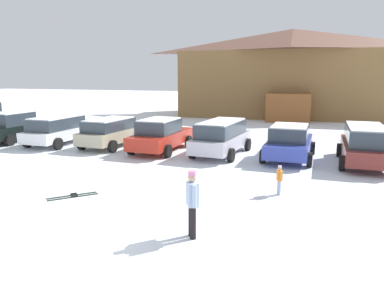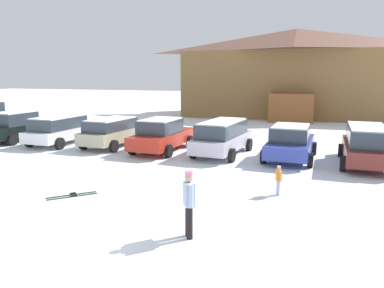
# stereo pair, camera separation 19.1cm
# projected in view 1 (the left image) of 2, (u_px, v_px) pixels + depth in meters

# --- Properties ---
(ground) EXTENTS (160.00, 160.00, 0.00)m
(ground) POSITION_uv_depth(u_px,v_px,m) (54.00, 250.00, 8.50)
(ground) COLOR white
(ski_lodge) EXTENTS (20.96, 10.90, 8.14)m
(ski_lodge) POSITION_uv_depth(u_px,v_px,m) (291.00, 73.00, 35.44)
(ski_lodge) COLOR brown
(ski_lodge) RESTS_ON ground
(parked_black_sedan) EXTENTS (2.24, 4.56, 1.76)m
(parked_black_sedan) POSITION_uv_depth(u_px,v_px,m) (14.00, 126.00, 22.33)
(parked_black_sedan) COLOR black
(parked_black_sedan) RESTS_ON ground
(parked_white_suv) EXTENTS (2.23, 4.23, 1.61)m
(parked_white_suv) POSITION_uv_depth(u_px,v_px,m) (57.00, 129.00, 21.17)
(parked_white_suv) COLOR white
(parked_white_suv) RESTS_ON ground
(parked_beige_suv) EXTENTS (2.33, 4.12, 1.58)m
(parked_beige_suv) POSITION_uv_depth(u_px,v_px,m) (110.00, 132.00, 20.45)
(parked_beige_suv) COLOR #B0A88B
(parked_beige_suv) RESTS_ON ground
(parked_red_sedan) EXTENTS (2.28, 4.64, 1.70)m
(parked_red_sedan) POSITION_uv_depth(u_px,v_px,m) (161.00, 135.00, 19.37)
(parked_red_sedan) COLOR #B5281A
(parked_red_sedan) RESTS_ON ground
(parked_silver_wagon) EXTENTS (2.43, 4.82, 1.69)m
(parked_silver_wagon) POSITION_uv_depth(u_px,v_px,m) (221.00, 136.00, 18.52)
(parked_silver_wagon) COLOR silver
(parked_silver_wagon) RESTS_ON ground
(parked_blue_hatchback) EXTENTS (2.33, 4.58, 1.62)m
(parked_blue_hatchback) POSITION_uv_depth(u_px,v_px,m) (289.00, 142.00, 17.55)
(parked_blue_hatchback) COLOR #3241A2
(parked_blue_hatchback) RESTS_ON ground
(parked_maroon_van) EXTENTS (2.17, 4.77, 1.74)m
(parked_maroon_van) POSITION_uv_depth(u_px,v_px,m) (365.00, 144.00, 16.36)
(parked_maroon_van) COLOR maroon
(parked_maroon_van) RESTS_ON ground
(skier_adult_in_blue_parka) EXTENTS (0.41, 0.55, 1.67)m
(skier_adult_in_blue_parka) POSITION_uv_depth(u_px,v_px,m) (192.00, 200.00, 8.98)
(skier_adult_in_blue_parka) COLOR black
(skier_adult_in_blue_parka) RESTS_ON ground
(skier_child_in_orange_jacket) EXTENTS (0.22, 0.35, 0.99)m
(skier_child_in_orange_jacket) POSITION_uv_depth(u_px,v_px,m) (279.00, 178.00, 12.29)
(skier_child_in_orange_jacket) COLOR #9CACD2
(skier_child_in_orange_jacket) RESTS_ON ground
(pair_of_skis) EXTENTS (1.32, 1.34, 0.08)m
(pair_of_skis) POSITION_uv_depth(u_px,v_px,m) (73.00, 196.00, 12.20)
(pair_of_skis) COLOR #1F2C23
(pair_of_skis) RESTS_ON ground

